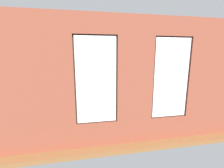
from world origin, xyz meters
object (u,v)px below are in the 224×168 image
Objects in this scene: candle_jar at (96,94)px; tv_flatscreen at (38,91)px; papasan_chair at (109,86)px; potted_plant_mid_room_small at (126,91)px; potted_plant_corner_near_left at (150,82)px; potted_plant_corner_far_left at (211,107)px; potted_plant_between_couches at (146,102)px; couch_left at (170,97)px; coffee_table at (103,95)px; media_console at (39,106)px; cup_ceramic at (110,92)px; remote_silver at (106,94)px; potted_plant_foreground_right at (57,86)px; remote_black at (103,94)px; couch_by_window at (102,121)px.

tv_flatscreen reaches higher than candle_jar.
papasan_chair is 1.21m from potted_plant_mid_room_small.
potted_plant_corner_near_left is (-3.56, -1.99, 0.09)m from candle_jar.
potted_plant_corner_far_left is (-1.90, 3.47, 0.21)m from potted_plant_mid_room_small.
potted_plant_between_couches reaches higher than potted_plant_mid_room_small.
couch_left is 3.40m from papasan_chair.
couch_left is 1.68× the size of coffee_table.
potted_plant_mid_room_small is at bearing -126.41° from couch_left.
cup_ceramic is at bearing -165.38° from media_console.
potted_plant_mid_room_small reaches higher than coffee_table.
potted_plant_between_couches is (-0.90, 2.46, 0.35)m from remote_silver.
tv_flatscreen is 1.43× the size of potted_plant_foreground_right.
tv_flatscreen reaches higher than remote_silver.
candle_jar reaches higher than remote_black.
couch_by_window is at bearing 78.18° from papasan_chair.
potted_plant_between_couches is at bearing 151.71° from media_console.
potted_plant_foreground_right is at bearing -39.33° from potted_plant_corner_far_left.
remote_black is at bearing -166.83° from tv_flatscreen.
potted_plant_corner_near_left reaches higher than potted_plant_corner_far_left.
potted_plant_corner_far_left is (-3.19, 2.75, 0.16)m from coffee_table.
coffee_table is 0.93× the size of potted_plant_corner_near_left.
remote_silver is at bearing 50.00° from cup_ceramic.
potted_plant_foreground_right is (2.45, -1.94, 0.07)m from remote_silver.
potted_plant_between_couches is (2.05, 1.97, 0.48)m from couch_left.
remote_black is (-0.39, -2.65, 0.13)m from couch_by_window.
couch_left is at bearing 168.54° from coffee_table.
couch_left is 2.49m from potted_plant_corner_near_left.
media_console is at bearing -41.69° from couch_by_window.
potted_plant_corner_near_left is (-2.69, -0.21, 0.15)m from papasan_chair.
couch_left is at bearing 142.67° from potted_plant_mid_room_small.
papasan_chair reaches higher than remote_silver.
cup_ceramic is 0.08× the size of tv_flatscreen.
couch_by_window and couch_left have the same top height.
media_console is (2.99, 0.78, -0.26)m from cup_ceramic.
papasan_chair is 1.28× the size of potted_plant_corner_far_left.
potted_plant_mid_room_small is 3.96m from potted_plant_corner_far_left.
couch_by_window is 1.22× the size of potted_plant_between_couches.
couch_by_window reaches higher than cup_ceramic.
cup_ceramic is at bearing -154.98° from coffee_table.
tv_flatscreen is 4.15m from potted_plant_between_couches.
candle_jar is at bearing 63.87° from papasan_chair.
potted_plant_corner_far_left is (-3.10, 2.61, 0.09)m from remote_silver.
tv_flatscreen is at bearing -28.32° from potted_plant_between_couches.
potted_plant_corner_near_left reaches higher than media_console.
cup_ceramic is 1.12m from potted_plant_mid_room_small.
potted_plant_corner_near_left is at bearing -3.74° from remote_silver.
couch_left is 3.11m from remote_black.
remote_silver is at bearing 124.29° from coffee_table.
cup_ceramic is 0.07× the size of potted_plant_corner_near_left.
potted_plant_corner_far_left is at bearing -83.92° from remote_black.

